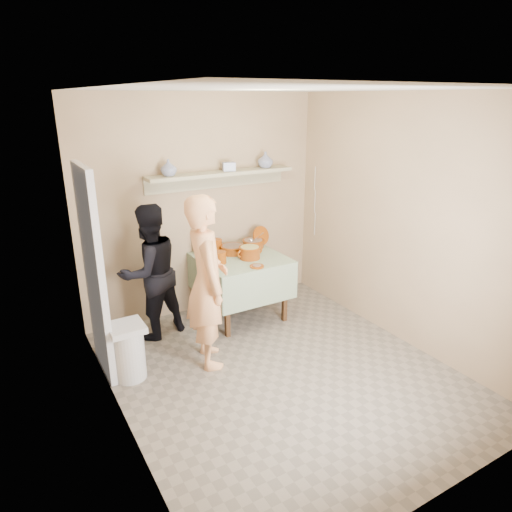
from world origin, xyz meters
TOP-DOWN VIEW (x-y plane):
  - ground at (0.00, 0.00)m, footprint 3.50×3.50m
  - tile_panel at (-1.46, 0.95)m, footprint 0.06×0.70m
  - plate_stack_a at (-0.09, 1.59)m, footprint 0.17×0.17m
  - plate_stack_b at (0.09, 1.59)m, footprint 0.13×0.13m
  - bowl_stack at (-0.05, 1.21)m, footprint 0.14×0.14m
  - empty_bowl at (-0.07, 1.35)m, footprint 0.16×0.16m
  - propped_lid at (0.70, 1.56)m, footprint 0.26×0.13m
  - vase_right at (0.79, 1.61)m, footprint 0.20×0.20m
  - vase_left at (-0.44, 1.62)m, footprint 0.24×0.24m
  - ceramic_box at (0.29, 1.61)m, footprint 0.16×0.14m
  - person_cook at (-0.51, 0.56)m, footprint 0.54×0.70m
  - person_helper at (-0.82, 1.37)m, footprint 0.85×0.74m
  - room_shell at (0.00, 0.00)m, footprint 3.04×3.54m
  - serving_table at (0.25, 1.28)m, footprint 0.97×0.97m
  - cazuela_meat_a at (0.23, 1.45)m, footprint 0.30×0.30m
  - cazuela_meat_b at (0.56, 1.52)m, footprint 0.28×0.28m
  - ladle at (0.51, 1.48)m, footprint 0.08×0.26m
  - cazuela_rice at (0.32, 1.18)m, footprint 0.33×0.25m
  - front_plate at (0.24, 0.89)m, footprint 0.16×0.16m
  - wall_shelf at (0.20, 1.65)m, footprint 1.80×0.25m
  - trash_bin at (-1.29, 0.66)m, footprint 0.32×0.32m
  - electrical_cord at (1.47, 1.48)m, footprint 0.01×0.05m

SIDE VIEW (x-z plane):
  - ground at x=0.00m, z-range 0.00..0.00m
  - trash_bin at x=-1.29m, z-range 0.00..0.56m
  - serving_table at x=0.25m, z-range 0.26..1.02m
  - person_helper at x=-0.82m, z-range 0.00..1.50m
  - front_plate at x=0.24m, z-range 0.76..0.78m
  - empty_bowl at x=-0.07m, z-range 0.76..0.81m
  - cazuela_meat_a at x=0.23m, z-range 0.77..0.87m
  - cazuela_meat_b at x=0.56m, z-range 0.77..0.87m
  - bowl_stack at x=-0.05m, z-range 0.76..0.90m
  - plate_stack_b at x=0.09m, z-range 0.76..0.92m
  - cazuela_rice at x=0.32m, z-range 0.77..0.92m
  - person_cook at x=-0.51m, z-range 0.00..1.71m
  - ladle at x=0.51m, z-range 0.78..0.97m
  - plate_stack_a at x=-0.09m, z-range 0.76..0.98m
  - propped_lid at x=0.70m, z-range 0.76..1.00m
  - tile_panel at x=-1.46m, z-range 0.00..2.00m
  - electrical_cord at x=1.47m, z-range 0.80..1.70m
  - room_shell at x=0.00m, z-range 0.30..2.92m
  - wall_shelf at x=0.20m, z-range 1.57..1.78m
  - ceramic_box at x=0.29m, z-range 1.72..1.82m
  - vase_left at x=-0.44m, z-range 1.72..1.90m
  - vase_right at x=0.79m, z-range 1.72..1.91m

